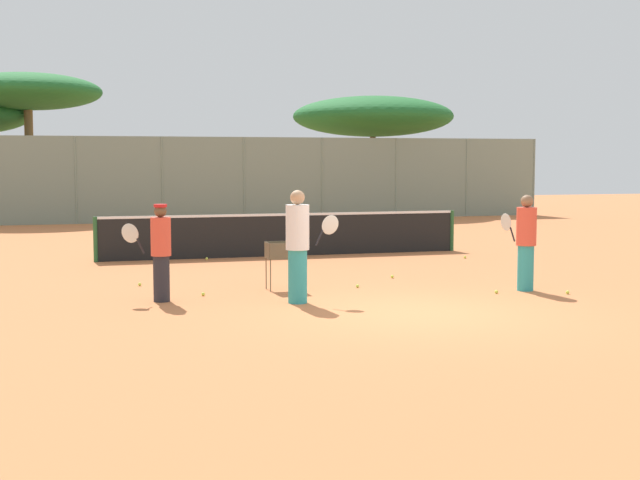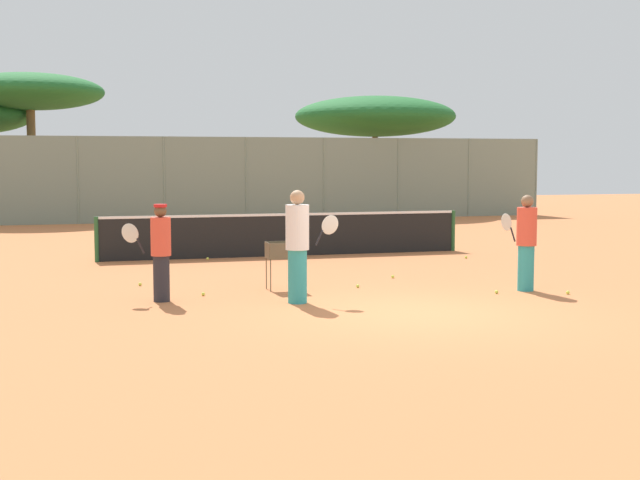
# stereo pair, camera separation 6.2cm
# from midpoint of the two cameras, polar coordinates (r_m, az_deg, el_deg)

# --- Properties ---
(ground_plane) EXTENTS (80.00, 80.00, 0.00)m
(ground_plane) POSITION_cam_midpoint_polar(r_m,az_deg,el_deg) (14.17, 6.08, -4.70)
(ground_plane) COLOR #C67242
(tennis_net) EXTENTS (9.26, 0.10, 1.07)m
(tennis_net) POSITION_cam_midpoint_polar(r_m,az_deg,el_deg) (22.27, -2.40, 0.40)
(tennis_net) COLOR #26592D
(tennis_net) RESTS_ON ground_plane
(back_fence) EXTENTS (28.69, 0.08, 3.27)m
(back_fence) POSITION_cam_midpoint_polar(r_m,az_deg,el_deg) (34.74, -7.51, 3.88)
(back_fence) COLOR gray
(back_fence) RESTS_ON ground_plane
(tree_2) EXTENTS (7.04, 7.04, 5.15)m
(tree_2) POSITION_cam_midpoint_polar(r_m,az_deg,el_deg) (39.45, 3.36, 7.88)
(tree_2) COLOR brown
(tree_2) RESTS_ON ground_plane
(tree_3) EXTENTS (5.79, 5.79, 5.79)m
(tree_3) POSITION_cam_midpoint_polar(r_m,az_deg,el_deg) (37.48, -18.25, 8.97)
(tree_3) COLOR brown
(tree_3) RESTS_ON ground_plane
(player_white_outfit) EXTENTS (0.97, 0.40, 1.91)m
(player_white_outfit) POSITION_cam_midpoint_polar(r_m,az_deg,el_deg) (14.98, -1.54, -0.34)
(player_white_outfit) COLOR teal
(player_white_outfit) RESTS_ON ground_plane
(player_red_cap) EXTENTS (0.86, 0.42, 1.67)m
(player_red_cap) POSITION_cam_midpoint_polar(r_m,az_deg,el_deg) (15.39, -10.29, -0.70)
(player_red_cap) COLOR #26262D
(player_red_cap) RESTS_ON ground_plane
(player_yellow_shirt) EXTENTS (0.38, 0.91, 1.77)m
(player_yellow_shirt) POSITION_cam_midpoint_polar(r_m,az_deg,el_deg) (16.82, 12.93, -0.10)
(player_yellow_shirt) COLOR teal
(player_yellow_shirt) RESTS_ON ground_plane
(ball_cart) EXTENTS (0.56, 0.41, 0.90)m
(ball_cart) POSITION_cam_midpoint_polar(r_m,az_deg,el_deg) (16.53, -2.56, -0.92)
(ball_cart) COLOR brown
(ball_cart) RESTS_ON ground_plane
(tennis_ball_0) EXTENTS (0.07, 0.07, 0.07)m
(tennis_ball_0) POSITION_cam_midpoint_polar(r_m,az_deg,el_deg) (16.66, 15.46, -3.25)
(tennis_ball_0) COLOR #D1E54C
(tennis_ball_0) RESTS_ON ground_plane
(tennis_ball_1) EXTENTS (0.07, 0.07, 0.07)m
(tennis_ball_1) POSITION_cam_midpoint_polar(r_m,az_deg,el_deg) (16.43, 11.12, -3.27)
(tennis_ball_1) COLOR #D1E54C
(tennis_ball_1) RESTS_ON ground_plane
(tennis_ball_2) EXTENTS (0.07, 0.07, 0.07)m
(tennis_ball_2) POSITION_cam_midpoint_polar(r_m,az_deg,el_deg) (18.25, 4.55, -2.35)
(tennis_ball_2) COLOR #D1E54C
(tennis_ball_2) RESTS_ON ground_plane
(tennis_ball_3) EXTENTS (0.07, 0.07, 0.07)m
(tennis_ball_3) POSITION_cam_midpoint_polar(r_m,az_deg,el_deg) (22.03, 9.19, -1.09)
(tennis_ball_3) COLOR #D1E54C
(tennis_ball_3) RESTS_ON ground_plane
(tennis_ball_4) EXTENTS (0.07, 0.07, 0.07)m
(tennis_ball_4) POSITION_cam_midpoint_polar(r_m,az_deg,el_deg) (16.00, -7.60, -3.45)
(tennis_ball_4) COLOR #D1E54C
(tennis_ball_4) RESTS_ON ground_plane
(tennis_ball_5) EXTENTS (0.07, 0.07, 0.07)m
(tennis_ball_5) POSITION_cam_midpoint_polar(r_m,az_deg,el_deg) (17.44, -11.57, -2.79)
(tennis_ball_5) COLOR #D1E54C
(tennis_ball_5) RESTS_ON ground_plane
(tennis_ball_6) EXTENTS (0.07, 0.07, 0.07)m
(tennis_ball_6) POSITION_cam_midpoint_polar(r_m,az_deg,el_deg) (21.60, -7.34, -1.19)
(tennis_ball_6) COLOR #D1E54C
(tennis_ball_6) RESTS_ON ground_plane
(tennis_ball_7) EXTENTS (0.07, 0.07, 0.07)m
(tennis_ball_7) POSITION_cam_midpoint_polar(r_m,az_deg,el_deg) (16.87, 2.31, -2.96)
(tennis_ball_7) COLOR #D1E54C
(tennis_ball_7) RESTS_ON ground_plane
(parked_car) EXTENTS (4.20, 1.70, 1.60)m
(parked_car) POSITION_cam_midpoint_polar(r_m,az_deg,el_deg) (36.96, -19.29, 2.20)
(parked_car) COLOR #3F4C8C
(parked_car) RESTS_ON ground_plane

